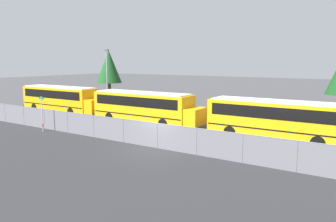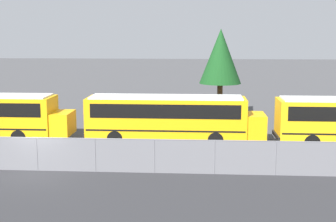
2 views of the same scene
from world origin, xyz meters
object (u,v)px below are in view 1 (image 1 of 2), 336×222
Objects in this scene: school_bus_1 at (144,105)px; tree_0 at (109,67)px; street_sign at (42,113)px; school_bus_0 at (61,97)px; school_bus_2 at (279,117)px; light_pole at (107,76)px.

tree_0 is (-14.36, 10.73, 3.31)m from school_bus_1.
tree_0 is at bearing 116.77° from street_sign.
school_bus_0 is 1.00× the size of school_bus_2.
street_sign is at bearing -70.27° from light_pole.
light_pole reaches higher than school_bus_0.
school_bus_2 is (12.44, 0.13, 0.00)m from school_bus_1.
school_bus_0 is 24.54m from school_bus_2.
school_bus_2 is (24.54, -0.09, 0.00)m from school_bus_0.
school_bus_2 is 29.01m from tree_0.
school_bus_0 and school_bus_1 have the same top height.
school_bus_1 is at bearing -1.06° from school_bus_0.
school_bus_1 is 9.03m from street_sign.
school_bus_1 is 11.53m from light_pole.
school_bus_1 reaches higher than street_sign.
street_sign is 0.41× the size of light_pole.
school_bus_2 is 1.53× the size of tree_0.
tree_0 is (-4.50, 5.19, 1.08)m from light_pole.
school_bus_0 is at bearing -112.86° from light_pole.
school_bus_0 is 1.00× the size of school_bus_1.
tree_0 reaches higher than street_sign.
light_pole is (-4.62, 12.89, 2.45)m from street_sign.
school_bus_1 and school_bus_2 have the same top height.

